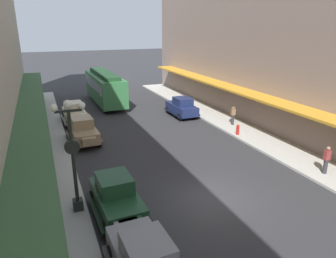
% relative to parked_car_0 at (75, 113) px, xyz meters
% --- Properties ---
extents(ground_plane, '(200.00, 200.00, 0.00)m').
position_rel_parked_car_0_xyz_m(ground_plane, '(4.86, -15.67, -0.94)').
color(ground_plane, '#2D2D30').
extents(sidewalk_left, '(3.00, 60.00, 0.15)m').
position_rel_parked_car_0_xyz_m(sidewalk_left, '(-2.64, -15.67, -0.87)').
color(sidewalk_left, '#B7B5AD').
rests_on(sidewalk_left, ground).
extents(sidewalk_right, '(3.00, 60.00, 0.15)m').
position_rel_parked_car_0_xyz_m(sidewalk_right, '(12.36, -15.67, -0.87)').
color(sidewalk_right, '#B7B5AD').
rests_on(sidewalk_right, ground).
extents(parked_car_0, '(2.29, 4.31, 1.84)m').
position_rel_parked_car_0_xyz_m(parked_car_0, '(0.00, 0.00, 0.00)').
color(parked_car_0, beige).
rests_on(parked_car_0, ground).
extents(parked_car_2, '(2.29, 4.31, 1.84)m').
position_rel_parked_car_0_xyz_m(parked_car_2, '(0.00, -5.15, 0.00)').
color(parked_car_2, '#997F5B').
rests_on(parked_car_2, ground).
extents(parked_car_3, '(2.24, 4.29, 1.84)m').
position_rel_parked_car_0_xyz_m(parked_car_3, '(0.07, -15.20, 0.00)').
color(parked_car_3, '#193D23').
rests_on(parked_car_3, ground).
extents(parked_car_4, '(2.18, 4.28, 1.84)m').
position_rel_parked_car_0_xyz_m(parked_car_4, '(9.60, -1.60, 0.00)').
color(parked_car_4, '#19234C').
rests_on(parked_car_4, ground).
extents(streetcar, '(2.66, 9.64, 3.46)m').
position_rel_parked_car_0_xyz_m(streetcar, '(3.98, 6.15, 0.96)').
color(streetcar, '#33723F').
rests_on(streetcar, ground).
extents(lamp_post_with_clock, '(1.42, 0.44, 5.16)m').
position_rel_parked_car_0_xyz_m(lamp_post_with_clock, '(-1.54, -14.34, 2.04)').
color(lamp_post_with_clock, black).
rests_on(lamp_post_with_clock, sidewalk_left).
extents(fire_hydrant, '(0.24, 0.24, 0.82)m').
position_rel_parked_car_0_xyz_m(fire_hydrant, '(11.21, -8.43, -0.38)').
color(fire_hydrant, '#B21E19').
rests_on(fire_hydrant, sidewalk_right).
extents(pedestrian_0, '(0.36, 0.28, 1.67)m').
position_rel_parked_car_0_xyz_m(pedestrian_0, '(12.29, -6.10, 0.07)').
color(pedestrian_0, '#2D2D33').
rests_on(pedestrian_0, sidewalk_right).
extents(pedestrian_1, '(0.36, 0.24, 1.64)m').
position_rel_parked_car_0_xyz_m(pedestrian_1, '(11.99, -15.93, 0.05)').
color(pedestrian_1, '#2D2D33').
rests_on(pedestrian_1, sidewalk_right).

